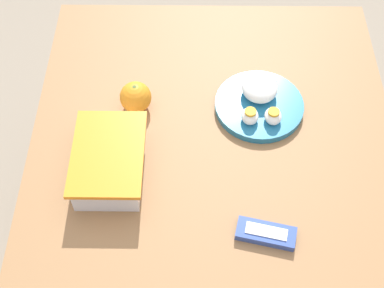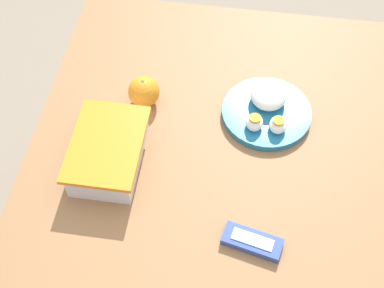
% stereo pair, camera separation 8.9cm
% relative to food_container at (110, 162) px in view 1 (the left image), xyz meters
% --- Properties ---
extents(ground_plane, '(10.00, 10.00, 0.00)m').
position_rel_food_container_xyz_m(ground_plane, '(0.06, -0.22, -0.73)').
color(ground_plane, gray).
extents(table, '(0.95, 0.83, 0.70)m').
position_rel_food_container_xyz_m(table, '(0.06, -0.22, -0.15)').
color(table, '#996B42').
rests_on(table, ground_plane).
extents(food_container, '(0.22, 0.15, 0.07)m').
position_rel_food_container_xyz_m(food_container, '(0.00, 0.00, 0.00)').
color(food_container, white).
rests_on(food_container, table).
extents(orange_fruit, '(0.07, 0.07, 0.07)m').
position_rel_food_container_xyz_m(orange_fruit, '(0.18, -0.04, 0.01)').
color(orange_fruit, orange).
rests_on(orange_fruit, table).
extents(rice_plate, '(0.21, 0.21, 0.06)m').
position_rel_food_container_xyz_m(rice_plate, '(0.18, -0.33, -0.01)').
color(rice_plate, teal).
rests_on(rice_plate, table).
extents(candy_bar, '(0.07, 0.12, 0.02)m').
position_rel_food_container_xyz_m(candy_bar, '(-0.15, -0.32, -0.02)').
color(candy_bar, '#334C9E').
rests_on(candy_bar, table).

